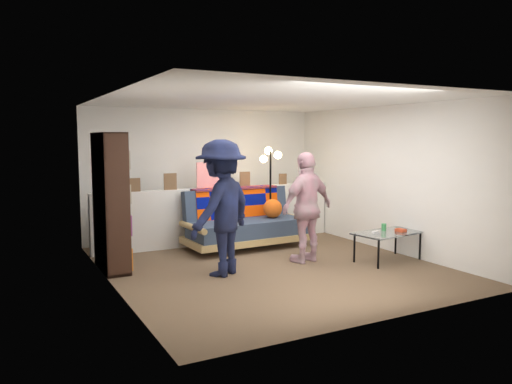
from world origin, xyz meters
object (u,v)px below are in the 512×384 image
Objects in this scene: futon_sofa at (245,223)px; person_left at (221,208)px; coffee_table at (388,234)px; person_right at (307,207)px; bookshelf at (111,206)px; floor_lamp at (270,175)px.

person_left reaches higher than futon_sofa.
coffee_table is 0.61× the size of person_left.
futon_sofa is 1.28× the size of person_right.
person_left reaches higher than coffee_table.
bookshelf is at bearing -31.82° from person_right.
person_left is at bearing -37.63° from bookshelf.
person_right is at bearing -18.93° from bookshelf.
person_left is at bearing -10.64° from person_right.
person_left is at bearing -135.49° from floor_lamp.
person_left is (-1.07, -1.42, 0.51)m from futon_sofa.
floor_lamp is at bearing 21.81° from futon_sofa.
person_left is at bearing -127.06° from futon_sofa.
bookshelf is 4.13m from coffee_table.
bookshelf is 1.05× the size of person_left.
bookshelf reaches higher than coffee_table.
coffee_table is 2.65m from person_left.
futon_sofa is 2.41m from coffee_table.
floor_lamp is (0.63, 0.25, 0.79)m from futon_sofa.
coffee_table is at bearing -20.91° from bookshelf.
futon_sofa is 1.85m from person_left.
bookshelf reaches higher than person_right.
floor_lamp is 2.40m from person_left.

